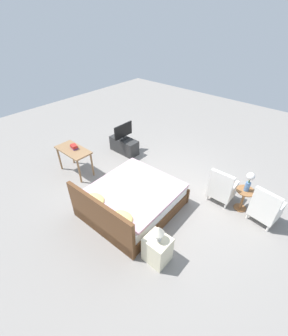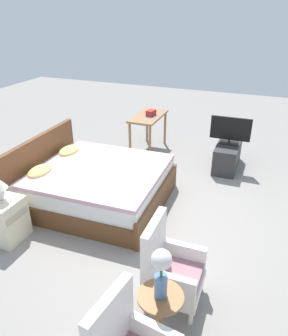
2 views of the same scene
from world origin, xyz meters
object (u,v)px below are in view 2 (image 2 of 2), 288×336
Objects in this scene: armchair_by_window_right at (170,270)px; flower_vase at (161,269)px; vanity_desk at (148,121)px; side_table at (160,313)px; book_stack at (151,113)px; tv_stand at (227,155)px; nightstand at (6,220)px; bed at (95,184)px; tv_flatscreen at (230,130)px.

armchair_by_window_right is 0.69m from flower_vase.
flower_vase is 4.42m from vanity_desk.
armchair_by_window_right is 1.65× the size of side_table.
book_stack is (3.60, 1.54, 0.43)m from armchair_by_window_right.
tv_stand is (3.85, -0.01, -0.11)m from side_table.
nightstand is 0.55× the size of vanity_desk.
flower_vase reaches higher than side_table.
flower_vase is 0.50× the size of tv_stand.
bed is 9.22× the size of book_stack.
armchair_by_window_right is at bearing 7.95° from flower_vase.
bed is 2.61m from flower_vase.
book_stack is (0.01, -0.05, 0.17)m from vanity_desk.
tv_stand is at bearing -97.98° from vanity_desk.
bed is 1.98× the size of vanity_desk.
flower_vase is at bearing 180.00° from side_table.
tv_stand is (1.96, -1.71, -0.06)m from bed.
bed is 2.15× the size of tv_stand.
vanity_desk reaches higher than nightstand.
tv_flatscreen is (3.19, -2.31, 0.44)m from nightstand.
tv_flatscreen reaches higher than book_stack.
flower_vase is (-0.50, -0.07, 0.48)m from armchair_by_window_right.
nightstand is at bearing 85.72° from armchair_by_window_right.
book_stack reaches higher than side_table.
bed reaches higher than book_stack.
nightstand is (0.67, 2.31, -0.57)m from flower_vase.
tv_stand is (3.19, -2.31, -0.05)m from nightstand.
armchair_by_window_right is 4.11× the size of book_stack.
tv_flatscreen is 1.69m from vanity_desk.
bed is at bearing 138.93° from tv_stand.
bed reaches higher than nightstand.
tv_flatscreen is at bearing -1.29° from armchair_by_window_right.
bed is 2.88× the size of tv_flatscreen.
book_stack is at bearing -82.31° from vanity_desk.
book_stack is at bearing -11.51° from nightstand.
bed is 2.24× the size of armchair_by_window_right.
armchair_by_window_right is at bearing -156.08° from vanity_desk.
flower_vase reaches higher than nightstand.
side_table is 0.78× the size of tv_flatscreen.
side_table is 1.17× the size of flower_vase.
tv_stand is at bearing -0.10° from side_table.
side_table is 2.50× the size of book_stack.
tv_flatscreen reaches higher than nightstand.
flower_vase is at bearing -172.05° from armchair_by_window_right.
flower_vase is at bearing 179.90° from tv_stand.
tv_flatscreen reaches higher than vanity_desk.
book_stack reaches higher than vanity_desk.
armchair_by_window_right is 0.50m from side_table.
tv_flatscreen is at bearing 0.51° from tv_stand.
side_table is 4.42m from vanity_desk.
vanity_desk is at bearing 23.92° from armchair_by_window_right.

